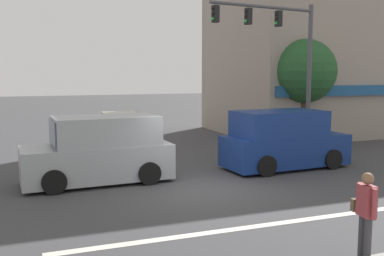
{
  "coord_description": "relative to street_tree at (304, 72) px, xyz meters",
  "views": [
    {
      "loc": [
        -4.76,
        -12.16,
        3.46
      ],
      "look_at": [
        0.66,
        2.0,
        1.6
      ],
      "focal_mm": 42.0,
      "sensor_mm": 36.0,
      "label": 1
    }
  ],
  "objects": [
    {
      "name": "lane_marking_stripe",
      "position": [
        -7.96,
        -9.56,
        -3.53
      ],
      "size": [
        9.0,
        0.24,
        0.01
      ],
      "primitive_type": "cube",
      "color": "silver",
      "rests_on": "ground"
    },
    {
      "name": "pedestrian_foreground_with_bag",
      "position": [
        -6.9,
        -11.92,
        -2.58
      ],
      "size": [
        0.39,
        0.67,
        1.67
      ],
      "color": "#333338",
      "rests_on": "ground"
    },
    {
      "name": "street_tree",
      "position": [
        0.0,
        0.0,
        0.0
      ],
      "size": [
        3.05,
        3.05,
        5.08
      ],
      "color": "#4C3823",
      "rests_on": "ground"
    },
    {
      "name": "utility_pole_far_right",
      "position": [
        0.71,
        1.3,
        0.75
      ],
      "size": [
        1.4,
        0.22,
        8.27
      ],
      "color": "brown",
      "rests_on": "ground"
    },
    {
      "name": "van_parked_curbside",
      "position": [
        -3.83,
        -4.32,
        -2.53
      ],
      "size": [
        4.71,
        2.26,
        2.11
      ],
      "color": "navy",
      "rests_on": "ground"
    },
    {
      "name": "building_right_corner",
      "position": [
        3.97,
        4.14,
        1.83
      ],
      "size": [
        11.74,
        8.57,
        10.72
      ],
      "color": "gray",
      "rests_on": "ground"
    },
    {
      "name": "traffic_light_mast",
      "position": [
        -2.88,
        -2.8,
        0.77
      ],
      "size": [
        4.85,
        0.88,
        6.2
      ],
      "color": "#47474C",
      "rests_on": "ground"
    },
    {
      "name": "ground_plane",
      "position": [
        -7.96,
        -6.06,
        -3.53
      ],
      "size": [
        120.0,
        120.0,
        0.0
      ],
      "primitive_type": "plane",
      "color": "#3D3D3F"
    },
    {
      "name": "sedan_approaching_near",
      "position": [
        -8.3,
        2.93,
        -2.82
      ],
      "size": [
        2.04,
        4.18,
        1.58
      ],
      "color": "#B7B29E",
      "rests_on": "ground"
    },
    {
      "name": "van_waiting_far",
      "position": [
        -10.44,
        -4.12,
        -2.53
      ],
      "size": [
        4.67,
        2.18,
        2.11
      ],
      "color": "#999EA3",
      "rests_on": "ground"
    }
  ]
}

